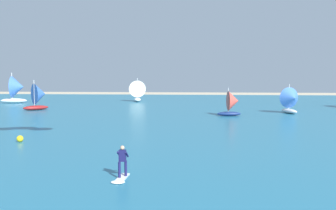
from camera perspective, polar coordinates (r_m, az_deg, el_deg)
ocean at (r=53.78m, az=3.67°, el=-1.06°), size 160.00×90.00×0.10m
kitesurfer at (r=19.49m, az=-7.06°, el=-9.33°), size 0.73×1.98×1.67m
sailboat_leading at (r=48.61m, az=9.78°, el=0.29°), size 3.14×2.68×3.62m
sailboat_far_left at (r=59.35m, az=-19.01°, el=1.26°), size 3.98×3.90×4.47m
sailboat_heeled_over at (r=74.17m, az=-4.68°, el=2.18°), size 3.51×4.06×4.62m
sailboat_mid_right at (r=75.04m, az=-21.96°, el=2.24°), size 4.95×4.28×5.63m
sailboat_mid_left at (r=53.37m, az=18.25°, el=0.70°), size 3.15×3.56×4.00m
marker_buoy at (r=31.86m, az=-21.58°, el=-4.78°), size 0.52×0.52×0.52m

